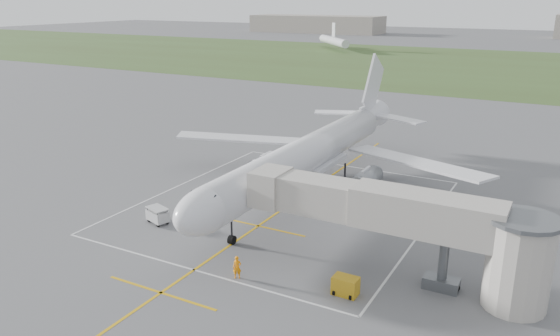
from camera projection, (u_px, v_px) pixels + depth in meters
The scene contains 11 objects.
ground at pixel (304, 194), 60.31m from camera, with size 700.00×700.00×0.00m, color #505052.
grass_strip at pixel (489, 67), 169.11m from camera, with size 700.00×120.00×0.02m, color #384E22.
apron_markings at pixel (279, 211), 55.43m from camera, with size 28.20×60.00×0.01m.
airliner at pixel (308, 154), 59.62m from camera, with size 38.93×46.75×13.52m.
jet_bridge at pixel (415, 224), 40.39m from camera, with size 23.40×5.00×7.20m.
gpu_unit at pixel (345, 286), 39.82m from camera, with size 1.87×1.34×1.39m.
baggage_cart at pixel (158, 215), 52.39m from camera, with size 2.57×2.00×1.57m.
ramp_worker_nose at pixel (237, 267), 42.07m from camera, with size 0.66×0.43×1.82m, color orange.
ramp_worker_wing at pixel (267, 177), 63.23m from camera, with size 0.81×0.63×1.67m, color orange.
distant_hangars at pixel (499, 28), 288.11m from camera, with size 345.00×49.00×12.00m.
distant_aircraft at pixel (541, 48), 190.98m from camera, with size 177.34×33.78×8.85m.
Camera 1 is at (24.80, -51.02, 20.86)m, focal length 35.00 mm.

